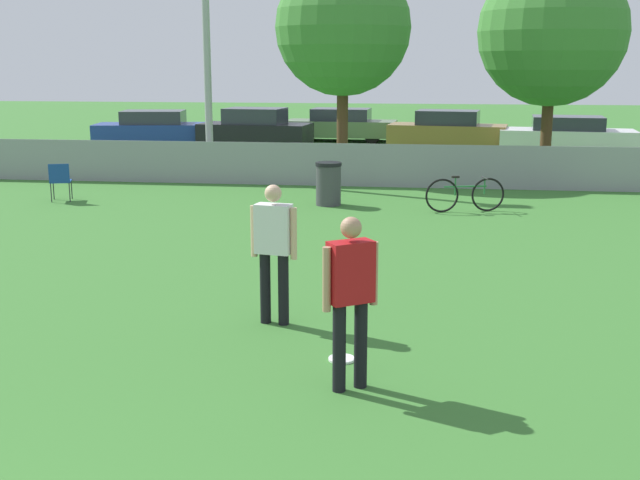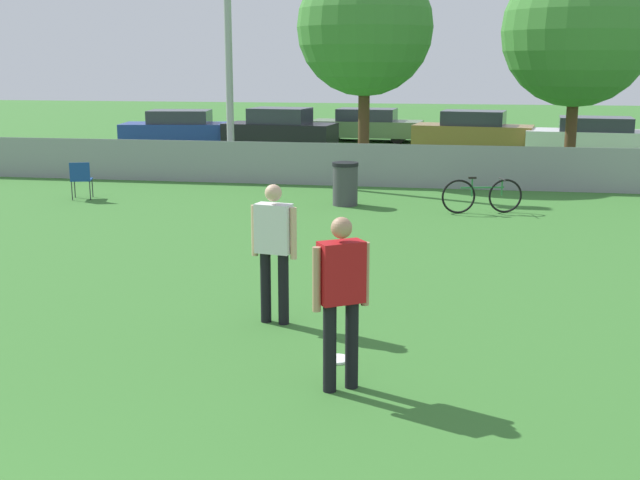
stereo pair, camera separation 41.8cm
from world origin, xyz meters
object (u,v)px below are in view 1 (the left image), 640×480
(player_thrower_red, at_px, (350,291))
(frisbee_disc, at_px, (342,359))
(parked_car_olive, at_px, (341,125))
(player_receiver_white, at_px, (274,244))
(folding_chair_sideline, at_px, (60,179))
(parked_car_white, at_px, (567,135))
(parked_car_tan, at_px, (447,130))
(parked_car_blue, at_px, (154,129))
(bicycle_sideline, at_px, (465,195))
(parked_car_dark, at_px, (255,130))
(tree_far_right, at_px, (552,32))
(trash_bin, at_px, (328,184))
(tree_near_pole, at_px, (343,28))

(player_thrower_red, height_order, frisbee_disc, player_thrower_red)
(player_thrower_red, bearing_deg, parked_car_olive, 62.88)
(player_receiver_white, distance_m, folding_chair_sideline, 10.34)
(player_receiver_white, relative_size, parked_car_white, 0.36)
(frisbee_disc, xyz_separation_m, parked_car_tan, (1.58, 21.73, 0.67))
(parked_car_blue, height_order, parked_car_olive, parked_car_blue)
(parked_car_white, bearing_deg, parked_car_blue, -175.12)
(player_receiver_white, relative_size, folding_chair_sideline, 1.96)
(player_thrower_red, relative_size, bicycle_sideline, 1.02)
(player_thrower_red, relative_size, frisbee_disc, 5.93)
(parked_car_blue, relative_size, parked_car_dark, 1.09)
(tree_far_right, bearing_deg, trash_bin, -131.51)
(parked_car_blue, relative_size, parked_car_olive, 1.01)
(player_thrower_red, relative_size, trash_bin, 1.79)
(trash_bin, bearing_deg, player_thrower_red, -81.86)
(parked_car_tan, bearing_deg, player_receiver_white, -88.93)
(parked_car_olive, bearing_deg, parked_car_white, -19.00)
(tree_near_pole, height_order, bicycle_sideline, tree_near_pole)
(tree_near_pole, bearing_deg, trash_bin, -87.33)
(parked_car_dark, xyz_separation_m, parked_car_tan, (6.99, 0.84, -0.02))
(trash_bin, relative_size, parked_car_blue, 0.21)
(tree_near_pole, bearing_deg, player_receiver_white, -87.46)
(player_thrower_red, xyz_separation_m, trash_bin, (-1.46, 10.22, -0.52))
(parked_car_tan, bearing_deg, parked_car_dark, -165.08)
(player_receiver_white, xyz_separation_m, folding_chair_sideline, (-6.51, 8.02, -0.49))
(frisbee_disc, relative_size, parked_car_olive, 0.06)
(frisbee_disc, height_order, parked_car_blue, parked_car_blue)
(parked_car_white, bearing_deg, frisbee_disc, -100.05)
(player_receiver_white, bearing_deg, folding_chair_sideline, 139.37)
(parked_car_blue, bearing_deg, parked_car_white, -9.12)
(parked_car_white, bearing_deg, parked_car_tan, 174.26)
(bicycle_sideline, bearing_deg, folding_chair_sideline, 164.39)
(player_thrower_red, distance_m, trash_bin, 10.33)
(folding_chair_sideline, xyz_separation_m, parked_car_blue, (-1.86, 11.87, 0.16))
(folding_chair_sideline, height_order, parked_car_olive, parked_car_olive)
(parked_car_blue, relative_size, parked_car_tan, 1.03)
(player_receiver_white, relative_size, parked_car_blue, 0.38)
(player_thrower_red, bearing_deg, parked_car_dark, 70.99)
(bicycle_sideline, xyz_separation_m, parked_car_tan, (-0.10, 12.73, 0.31))
(parked_car_olive, bearing_deg, player_receiver_white, -83.09)
(tree_far_right, bearing_deg, tree_near_pole, -169.45)
(frisbee_disc, bearing_deg, folding_chair_sideline, 129.16)
(parked_car_blue, distance_m, parked_car_tan, 10.92)
(parked_car_olive, xyz_separation_m, parked_car_white, (8.31, -3.32, 0.00))
(player_thrower_red, distance_m, parked_car_dark, 22.35)
(player_receiver_white, distance_m, bicycle_sideline, 8.33)
(tree_near_pole, distance_m, parked_car_olive, 10.25)
(tree_near_pole, bearing_deg, folding_chair_sideline, -137.04)
(parked_car_olive, relative_size, parked_car_white, 0.95)
(tree_far_right, distance_m, parked_car_blue, 14.91)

